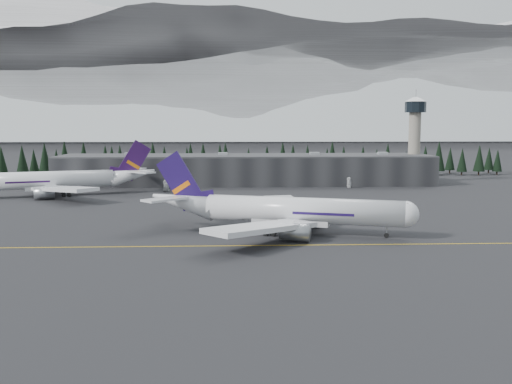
{
  "coord_description": "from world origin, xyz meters",
  "views": [
    {
      "loc": [
        -6.04,
        -122.46,
        26.19
      ],
      "look_at": [
        0.0,
        20.0,
        9.0
      ],
      "focal_mm": 40.0,
      "sensor_mm": 36.0,
      "label": 1
    }
  ],
  "objects_px": {
    "control_tower": "(415,130)",
    "gse_vehicle_a": "(166,190)",
    "gse_vehicle_b": "(349,186)",
    "jet_main": "(280,210)",
    "jet_parked": "(61,180)",
    "terminal": "(246,169)"
  },
  "relations": [
    {
      "from": "jet_main",
      "to": "jet_parked",
      "type": "relative_size",
      "value": 0.97
    },
    {
      "from": "jet_main",
      "to": "gse_vehicle_a",
      "type": "bearing_deg",
      "value": 130.8
    },
    {
      "from": "control_tower",
      "to": "gse_vehicle_a",
      "type": "relative_size",
      "value": 8.06
    },
    {
      "from": "control_tower",
      "to": "gse_vehicle_a",
      "type": "bearing_deg",
      "value": -163.68
    },
    {
      "from": "control_tower",
      "to": "gse_vehicle_a",
      "type": "height_order",
      "value": "control_tower"
    },
    {
      "from": "jet_main",
      "to": "gse_vehicle_b",
      "type": "height_order",
      "value": "jet_main"
    },
    {
      "from": "jet_main",
      "to": "gse_vehicle_a",
      "type": "xyz_separation_m",
      "value": [
        -36.71,
        84.12,
        -4.82
      ]
    },
    {
      "from": "jet_parked",
      "to": "control_tower",
      "type": "bearing_deg",
      "value": 177.71
    },
    {
      "from": "control_tower",
      "to": "gse_vehicle_a",
      "type": "xyz_separation_m",
      "value": [
        -106.33,
        -31.14,
        -22.76
      ]
    },
    {
      "from": "control_tower",
      "to": "gse_vehicle_b",
      "type": "xyz_separation_m",
      "value": [
        -33.16,
        -21.39,
        -22.65
      ]
    },
    {
      "from": "gse_vehicle_a",
      "to": "gse_vehicle_b",
      "type": "relative_size",
      "value": 1.05
    },
    {
      "from": "terminal",
      "to": "jet_main",
      "type": "height_order",
      "value": "jet_main"
    },
    {
      "from": "jet_parked",
      "to": "gse_vehicle_b",
      "type": "height_order",
      "value": "jet_parked"
    },
    {
      "from": "terminal",
      "to": "gse_vehicle_b",
      "type": "xyz_separation_m",
      "value": [
        41.84,
        -18.39,
        -5.54
      ]
    },
    {
      "from": "control_tower",
      "to": "terminal",
      "type": "bearing_deg",
      "value": -177.71
    },
    {
      "from": "jet_parked",
      "to": "gse_vehicle_a",
      "type": "relative_size",
      "value": 14.21
    },
    {
      "from": "gse_vehicle_b",
      "to": "terminal",
      "type": "bearing_deg",
      "value": -139.68
    },
    {
      "from": "gse_vehicle_a",
      "to": "gse_vehicle_b",
      "type": "xyz_separation_m",
      "value": [
        73.18,
        9.75,
        0.11
      ]
    },
    {
      "from": "gse_vehicle_a",
      "to": "jet_parked",
      "type": "bearing_deg",
      "value": -164.29
    },
    {
      "from": "jet_main",
      "to": "gse_vehicle_a",
      "type": "distance_m",
      "value": 91.91
    },
    {
      "from": "jet_main",
      "to": "jet_parked",
      "type": "height_order",
      "value": "jet_parked"
    },
    {
      "from": "jet_main",
      "to": "control_tower",
      "type": "bearing_deg",
      "value": 76.08
    }
  ]
}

